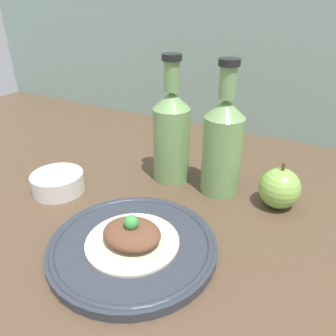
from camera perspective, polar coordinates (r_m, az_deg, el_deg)
The scene contains 7 objects.
ground_plane at distance 59.01cm, azimuth -8.15°, elevation -11.02°, with size 180.00×110.00×4.00cm, color brown.
plate at distance 51.60cm, azimuth -6.17°, elevation -13.26°, with size 25.74×25.74×1.76cm.
plated_food at distance 50.37cm, azimuth -6.28°, elevation -11.61°, with size 14.25×14.25×4.90cm.
cider_bottle_left at distance 66.54cm, azimuth 0.44°, elevation 6.07°, with size 7.54×7.54×25.57cm.
cider_bottle_right at distance 62.43cm, azimuth 9.50°, elevation 4.19°, with size 7.54×7.54×25.57cm.
apple at distance 62.93cm, azimuth 18.85°, elevation -3.36°, with size 7.50×7.50×8.93cm.
dipping_bowl at distance 68.56cm, azimuth -18.61°, elevation -2.42°, with size 10.15×10.15×3.86cm.
Camera 1 is at (29.16, -36.04, 34.51)cm, focal length 35.00 mm.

